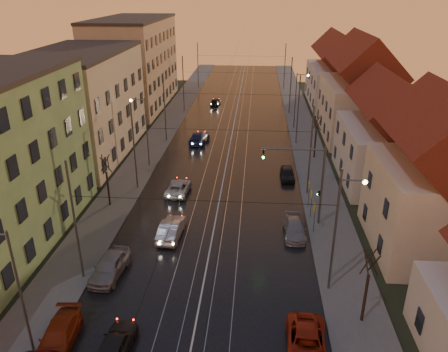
% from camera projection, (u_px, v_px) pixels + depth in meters
% --- Properties ---
extents(road, '(16.00, 120.00, 0.04)m').
position_uv_depth(road, '(231.00, 140.00, 58.79)').
color(road, black).
rests_on(road, ground).
extents(sidewalk_left, '(4.00, 120.00, 0.15)m').
position_uv_depth(sidewalk_left, '(158.00, 138.00, 59.47)').
color(sidewalk_left, '#4C4C4C').
rests_on(sidewalk_left, ground).
extents(sidewalk_right, '(4.00, 120.00, 0.15)m').
position_uv_depth(sidewalk_right, '(306.00, 142.00, 58.07)').
color(sidewalk_right, '#4C4C4C').
rests_on(sidewalk_right, ground).
extents(tram_rail_0, '(0.06, 120.00, 0.03)m').
position_uv_depth(tram_rail_0, '(215.00, 139.00, 58.93)').
color(tram_rail_0, gray).
rests_on(tram_rail_0, road).
extents(tram_rail_1, '(0.06, 120.00, 0.03)m').
position_uv_depth(tram_rail_1, '(225.00, 140.00, 58.83)').
color(tram_rail_1, gray).
rests_on(tram_rail_1, road).
extents(tram_rail_2, '(0.06, 120.00, 0.03)m').
position_uv_depth(tram_rail_2, '(237.00, 140.00, 58.72)').
color(tram_rail_2, gray).
rests_on(tram_rail_2, road).
extents(tram_rail_3, '(0.06, 120.00, 0.03)m').
position_uv_depth(tram_rail_3, '(247.00, 140.00, 58.62)').
color(tram_rail_3, gray).
rests_on(tram_rail_3, road).
extents(apartment_left_2, '(10.00, 20.00, 12.00)m').
position_uv_depth(apartment_left_2, '(82.00, 105.00, 52.14)').
color(apartment_left_2, tan).
rests_on(apartment_left_2, ground).
extents(apartment_left_3, '(10.00, 24.00, 14.00)m').
position_uv_depth(apartment_left_3, '(134.00, 64.00, 73.67)').
color(apartment_left_3, '#A08567').
rests_on(apartment_left_3, ground).
extents(house_right_1, '(8.67, 10.20, 10.80)m').
position_uv_depth(house_right_1, '(438.00, 185.00, 32.59)').
color(house_right_1, beige).
rests_on(house_right_1, ground).
extents(house_right_2, '(9.18, 12.24, 9.20)m').
position_uv_depth(house_right_2, '(389.00, 139.00, 44.79)').
color(house_right_2, silver).
rests_on(house_right_2, ground).
extents(house_right_3, '(9.18, 14.28, 11.50)m').
position_uv_depth(house_right_3, '(360.00, 95.00, 58.03)').
color(house_right_3, beige).
rests_on(house_right_3, ground).
extents(house_right_4, '(9.18, 16.32, 10.00)m').
position_uv_depth(house_right_4, '(337.00, 75.00, 74.78)').
color(house_right_4, silver).
rests_on(house_right_4, ground).
extents(catenary_pole_l_1, '(0.16, 0.16, 9.00)m').
position_uv_depth(catenary_pole_l_1, '(75.00, 223.00, 29.27)').
color(catenary_pole_l_1, '#595B60').
rests_on(catenary_pole_l_1, ground).
extents(catenary_pole_r_1, '(0.16, 0.16, 9.00)m').
position_uv_depth(catenary_pole_r_1, '(335.00, 233.00, 28.07)').
color(catenary_pole_r_1, '#595B60').
rests_on(catenary_pole_r_1, ground).
extents(catenary_pole_l_2, '(0.16, 0.16, 9.00)m').
position_uv_depth(catenary_pole_l_2, '(134.00, 147.00, 42.98)').
color(catenary_pole_l_2, '#595B60').
rests_on(catenary_pole_l_2, ground).
extents(catenary_pole_r_2, '(0.16, 0.16, 9.00)m').
position_uv_depth(catenary_pole_r_2, '(310.00, 152.00, 41.78)').
color(catenary_pole_r_2, '#595B60').
rests_on(catenary_pole_r_2, ground).
extents(catenary_pole_l_3, '(0.16, 0.16, 9.00)m').
position_uv_depth(catenary_pole_l_3, '(165.00, 108.00, 56.69)').
color(catenary_pole_l_3, '#595B60').
rests_on(catenary_pole_l_3, ground).
extents(catenary_pole_r_3, '(0.16, 0.16, 9.00)m').
position_uv_depth(catenary_pole_r_3, '(298.00, 111.00, 55.48)').
color(catenary_pole_r_3, '#595B60').
rests_on(catenary_pole_r_3, ground).
extents(catenary_pole_l_4, '(0.16, 0.16, 9.00)m').
position_uv_depth(catenary_pole_l_4, '(183.00, 84.00, 70.40)').
color(catenary_pole_l_4, '#595B60').
rests_on(catenary_pole_l_4, ground).
extents(catenary_pole_r_4, '(0.16, 0.16, 9.00)m').
position_uv_depth(catenary_pole_r_4, '(291.00, 86.00, 69.19)').
color(catenary_pole_r_4, '#595B60').
rests_on(catenary_pole_r_4, ground).
extents(catenary_pole_l_5, '(0.16, 0.16, 9.00)m').
position_uv_depth(catenary_pole_l_5, '(198.00, 66.00, 86.84)').
color(catenary_pole_l_5, '#595B60').
rests_on(catenary_pole_l_5, ground).
extents(catenary_pole_r_5, '(0.16, 0.16, 9.00)m').
position_uv_depth(catenary_pole_r_5, '(285.00, 67.00, 85.64)').
color(catenary_pole_r_5, '#595B60').
rests_on(catenary_pole_r_5, ground).
extents(street_lamp_0, '(1.75, 0.32, 8.00)m').
position_uv_depth(street_lamp_0, '(13.00, 283.00, 22.76)').
color(street_lamp_0, '#595B60').
rests_on(street_lamp_0, ground).
extents(street_lamp_1, '(1.75, 0.32, 8.00)m').
position_uv_depth(street_lamp_1, '(341.00, 220.00, 28.79)').
color(street_lamp_1, '#595B60').
rests_on(street_lamp_1, ground).
extents(street_lamp_2, '(1.75, 0.32, 8.00)m').
position_uv_depth(street_lamp_2, '(144.00, 126.00, 48.35)').
color(street_lamp_2, '#595B60').
rests_on(street_lamp_2, ground).
extents(street_lamp_3, '(1.75, 0.32, 8.00)m').
position_uv_depth(street_lamp_3, '(298.00, 95.00, 61.69)').
color(street_lamp_3, '#595B60').
rests_on(street_lamp_3, ground).
extents(traffic_light_mast, '(5.30, 0.32, 7.20)m').
position_uv_depth(traffic_light_mast, '(311.00, 176.00, 36.30)').
color(traffic_light_mast, '#595B60').
rests_on(traffic_light_mast, ground).
extents(bare_tree_0, '(1.09, 1.09, 5.11)m').
position_uv_depth(bare_tree_0, '(108.00, 182.00, 40.24)').
color(bare_tree_0, black).
rests_on(bare_tree_0, ground).
extents(bare_tree_1, '(1.09, 1.09, 5.11)m').
position_uv_depth(bare_tree_1, '(366.00, 289.00, 26.02)').
color(bare_tree_1, black).
rests_on(bare_tree_1, ground).
extents(bare_tree_2, '(1.09, 1.09, 5.11)m').
position_uv_depth(bare_tree_2, '(316.00, 139.00, 51.60)').
color(bare_tree_2, black).
rests_on(bare_tree_2, ground).
extents(driving_car_0, '(1.84, 4.18, 1.40)m').
position_uv_depth(driving_car_0, '(115.00, 345.00, 24.33)').
color(driving_car_0, black).
rests_on(driving_car_0, ground).
extents(driving_car_1, '(1.83, 4.61, 1.49)m').
position_uv_depth(driving_car_1, '(171.00, 229.00, 35.92)').
color(driving_car_1, '#A7A8AD').
rests_on(driving_car_1, ground).
extents(driving_car_2, '(2.25, 4.50, 1.22)m').
position_uv_depth(driving_car_2, '(178.00, 188.00, 43.55)').
color(driving_car_2, '#BCBCBC').
rests_on(driving_car_2, ground).
extents(driving_car_3, '(2.57, 5.25, 1.47)m').
position_uv_depth(driving_car_3, '(199.00, 137.00, 57.62)').
color(driving_car_3, '#19224B').
rests_on(driving_car_3, ground).
extents(driving_car_4, '(1.67, 3.66, 1.22)m').
position_uv_depth(driving_car_4, '(215.00, 102.00, 75.78)').
color(driving_car_4, black).
rests_on(driving_car_4, ground).
extents(parked_left_2, '(2.17, 4.63, 1.31)m').
position_uv_depth(parked_left_2, '(58.00, 337.00, 24.97)').
color(parked_left_2, maroon).
rests_on(parked_left_2, ground).
extents(parked_left_3, '(2.22, 4.70, 1.55)m').
position_uv_depth(parked_left_3, '(110.00, 266.00, 31.08)').
color(parked_left_3, gray).
rests_on(parked_left_3, ground).
extents(parked_right_0, '(2.57, 5.05, 1.37)m').
position_uv_depth(parked_right_0, '(306.00, 345.00, 24.38)').
color(parked_right_0, maroon).
rests_on(parked_right_0, ground).
extents(parked_right_1, '(1.75, 4.26, 1.23)m').
position_uv_depth(parked_right_1, '(295.00, 228.00, 36.21)').
color(parked_right_1, gray).
rests_on(parked_right_1, ground).
extents(parked_right_2, '(1.54, 3.66, 1.24)m').
position_uv_depth(parked_right_2, '(287.00, 174.00, 46.73)').
color(parked_right_2, black).
rests_on(parked_right_2, ground).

